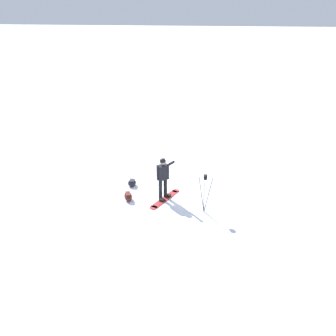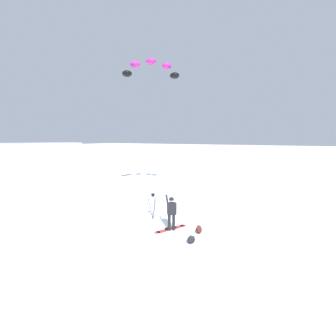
# 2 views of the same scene
# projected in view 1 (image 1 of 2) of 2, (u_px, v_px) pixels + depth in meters

# --- Properties ---
(ground_plane) EXTENTS (300.00, 300.00, 0.00)m
(ground_plane) POSITION_uv_depth(u_px,v_px,m) (175.00, 191.00, 14.46)
(ground_plane) COLOR white
(snowboarder) EXTENTS (0.74, 0.52, 1.69)m
(snowboarder) POSITION_uv_depth(u_px,v_px,m) (163.00, 174.00, 13.50)
(snowboarder) COLOR black
(snowboarder) RESTS_ON ground_plane
(snowboard) EXTENTS (0.90, 1.74, 0.10)m
(snowboard) POSITION_uv_depth(u_px,v_px,m) (165.00, 199.00, 13.80)
(snowboard) COLOR #B23333
(snowboard) RESTS_ON ground_plane
(gear_bag_large) EXTENTS (0.35, 0.47, 0.27)m
(gear_bag_large) POSITION_uv_depth(u_px,v_px,m) (132.00, 183.00, 14.79)
(gear_bag_large) COLOR black
(gear_bag_large) RESTS_ON ground_plane
(camera_tripod) EXTENTS (0.52, 0.48, 1.47)m
(camera_tripod) POSITION_uv_depth(u_px,v_px,m) (205.00, 186.00, 12.52)
(camera_tripod) COLOR #262628
(camera_tripod) RESTS_ON ground_plane
(gear_bag_small) EXTENTS (0.48, 0.60, 0.31)m
(gear_bag_small) POSITION_uv_depth(u_px,v_px,m) (128.00, 196.00, 13.68)
(gear_bag_small) COLOR #4C1E19
(gear_bag_small) RESTS_ON ground_plane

